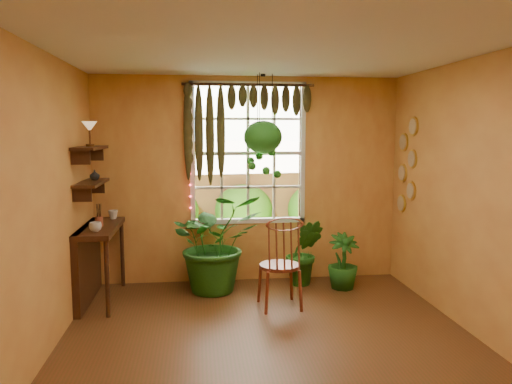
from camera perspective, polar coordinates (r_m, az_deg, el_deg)
floor at (r=4.75m, az=2.03°, el=-17.76°), size 4.50×4.50×0.00m
ceiling at (r=4.38m, az=2.19°, el=16.31°), size 4.50×4.50×0.00m
wall_back at (r=6.58m, az=-0.89°, el=1.38°), size 4.00×0.00×4.00m
wall_left at (r=4.52m, az=-23.85°, el=-1.76°), size 0.00×4.50×4.50m
wall_right at (r=5.07m, az=25.05°, el=-0.93°), size 0.00×4.50×4.50m
window at (r=6.59m, az=-0.93°, el=4.44°), size 1.52×0.10×1.86m
valance_vine at (r=6.46m, az=-1.58°, el=9.51°), size 1.70×0.12×1.10m
string_lights at (r=6.46m, az=-7.59°, el=4.78°), size 0.03×0.03×1.54m
wall_plates at (r=6.62m, az=16.85°, el=2.86°), size 0.04×0.32×1.10m
counter_ledge at (r=6.17m, az=-18.30°, el=-6.87°), size 0.40×1.20×0.90m
shelf_lower at (r=6.02m, az=-18.28°, el=0.99°), size 0.25×0.90×0.04m
shelf_upper at (r=5.99m, az=-18.43°, el=4.80°), size 0.25×0.90×0.04m
backyard at (r=11.20m, az=-2.08°, el=3.32°), size 14.00×10.00×12.00m
windsor_chair at (r=5.70m, az=2.80°, el=-9.72°), size 0.49×0.52×1.22m
potted_plant_left at (r=6.24m, az=-4.63°, el=-5.75°), size 1.31×1.20×1.24m
potted_plant_mid at (r=6.53m, az=5.53°, el=-6.86°), size 0.54×0.46×0.86m
potted_plant_right at (r=6.47m, az=9.91°, el=-7.81°), size 0.46×0.46×0.70m
hanging_basket at (r=6.31m, az=0.80°, el=6.08°), size 0.48×0.48×1.32m
cup_a at (r=5.72m, az=-17.88°, el=-3.81°), size 0.18×0.18×0.11m
cup_b at (r=6.48m, az=-16.01°, el=-2.49°), size 0.15×0.15×0.11m
brush_jar at (r=6.01m, az=-17.53°, el=-2.53°), size 0.09×0.09×0.33m
shelf_vase at (r=6.17m, az=-17.96°, el=1.87°), size 0.13×0.13×0.12m
tiffany_lamp at (r=5.93m, az=-18.49°, el=6.95°), size 0.17×0.17×0.28m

